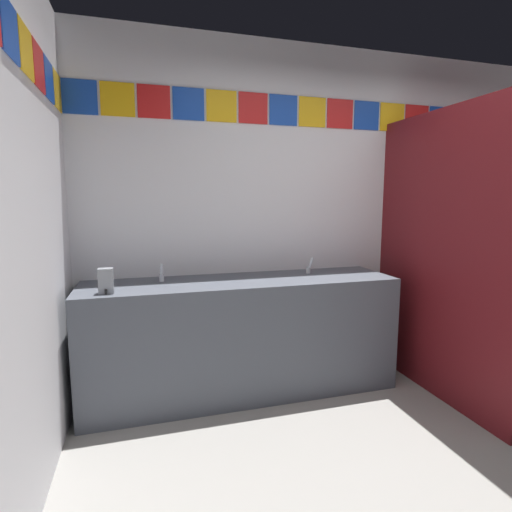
# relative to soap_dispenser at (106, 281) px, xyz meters

# --- Properties ---
(ground_plane) EXTENTS (9.26, 9.26, 0.00)m
(ground_plane) POSITION_rel_soap_dispenser_xyz_m (1.83, -1.26, -0.94)
(ground_plane) COLOR gray
(wall_back) EXTENTS (4.21, 0.09, 2.67)m
(wall_back) POSITION_rel_soap_dispenser_xyz_m (1.83, 0.51, 0.40)
(wall_back) COLOR silver
(wall_back) RESTS_ON ground_plane
(vanity_counter) EXTENTS (2.29, 0.59, 0.86)m
(vanity_counter) POSITION_rel_soap_dispenser_xyz_m (0.93, 0.17, -0.50)
(vanity_counter) COLOR #4C515B
(vanity_counter) RESTS_ON ground_plane
(faucet_left) EXTENTS (0.04, 0.10, 0.14)m
(faucet_left) POSITION_rel_soap_dispenser_xyz_m (0.35, 0.26, -0.03)
(faucet_left) COLOR silver
(faucet_left) RESTS_ON vanity_counter
(faucet_right) EXTENTS (0.04, 0.10, 0.14)m
(faucet_right) POSITION_rel_soap_dispenser_xyz_m (1.50, 0.26, -0.03)
(faucet_right) COLOR silver
(faucet_right) RESTS_ON vanity_counter
(soap_dispenser) EXTENTS (0.09, 0.09, 0.16)m
(soap_dispenser) POSITION_rel_soap_dispenser_xyz_m (0.00, 0.00, 0.00)
(soap_dispenser) COLOR gray
(soap_dispenser) RESTS_ON vanity_counter
(stall_divider) EXTENTS (0.92, 1.41, 2.09)m
(stall_divider) POSITION_rel_soap_dispenser_xyz_m (2.46, -0.49, 0.10)
(stall_divider) COLOR maroon
(stall_divider) RESTS_ON ground_plane
(toilet) EXTENTS (0.39, 0.49, 0.74)m
(toilet) POSITION_rel_soap_dispenser_xyz_m (2.85, 0.05, -0.64)
(toilet) COLOR white
(toilet) RESTS_ON ground_plane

